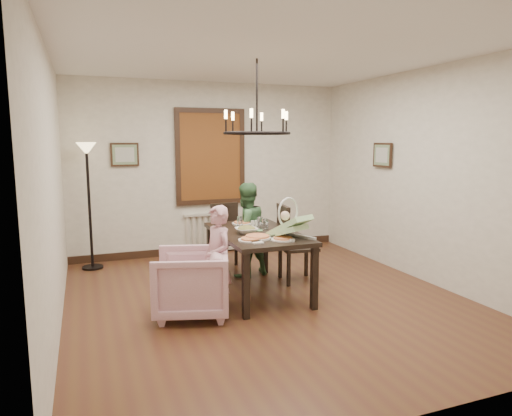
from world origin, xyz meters
TOP-DOWN VIEW (x-y plane):
  - room_shell at (0.00, 0.37)m, footprint 4.51×5.00m
  - dining_table at (-0.02, 0.29)m, footprint 0.94×1.65m
  - chair_far at (-0.02, 1.37)m, footprint 0.47×0.47m
  - chair_right at (0.66, 0.53)m, footprint 0.51×0.51m
  - armchair at (-0.94, -0.14)m, footprint 0.97×0.96m
  - elderly_woman at (-0.65, -0.16)m, footprint 0.31×0.40m
  - seated_man at (0.09, 0.99)m, footprint 0.62×0.54m
  - baby_bouncer at (0.19, -0.20)m, footprint 0.53×0.60m
  - salad_bowl at (-0.17, 0.25)m, footprint 0.32×0.32m
  - pizza_platter at (-0.16, -0.09)m, footprint 0.31×0.31m
  - drinking_glass at (0.14, 0.39)m, footprint 0.06×0.06m
  - window_blinds at (0.00, 2.46)m, footprint 1.00×0.03m
  - radiator at (0.00, 2.48)m, footprint 0.92×0.12m
  - picture_back at (-1.35, 2.47)m, footprint 0.42×0.03m
  - picture_right at (2.21, 0.90)m, footprint 0.03×0.42m
  - floor_lamp at (-1.90, 2.15)m, footprint 0.30×0.30m
  - chandelier at (-0.02, 0.29)m, footprint 0.80×0.80m

SIDE VIEW (x-z plane):
  - radiator at x=0.00m, z-range 0.04..0.66m
  - armchair at x=-0.94m, z-range 0.00..0.72m
  - chair_far at x=-0.02m, z-range 0.00..0.97m
  - elderly_woman at x=-0.65m, z-range 0.00..0.98m
  - chair_right at x=0.66m, z-range 0.00..1.04m
  - seated_man at x=0.09m, z-range 0.00..1.08m
  - dining_table at x=-0.02m, z-range 0.30..1.06m
  - pizza_platter at x=-0.16m, z-range 0.77..0.81m
  - salad_bowl at x=-0.17m, z-range 0.77..0.84m
  - drinking_glass at x=0.14m, z-range 0.77..0.89m
  - floor_lamp at x=-1.90m, z-range 0.00..1.80m
  - baby_bouncer at x=0.19m, z-range 0.77..1.09m
  - room_shell at x=0.00m, z-range -0.01..2.80m
  - window_blinds at x=0.00m, z-range 0.90..2.30m
  - picture_back at x=-1.35m, z-range 1.47..1.83m
  - picture_right at x=2.21m, z-range 1.47..1.83m
  - chandelier at x=-0.02m, z-range 1.93..1.97m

